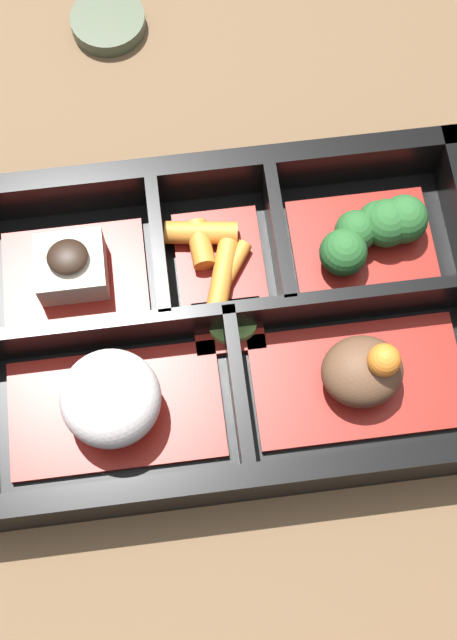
# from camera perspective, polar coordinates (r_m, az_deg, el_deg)

# --- Properties ---
(ground_plane) EXTENTS (3.00, 3.00, 0.00)m
(ground_plane) POSITION_cam_1_polar(r_m,az_deg,el_deg) (0.58, 0.00, -0.87)
(ground_plane) COLOR brown
(bento_base) EXTENTS (0.33, 0.22, 0.01)m
(bento_base) POSITION_cam_1_polar(r_m,az_deg,el_deg) (0.57, 0.00, -0.70)
(bento_base) COLOR black
(bento_base) RESTS_ON ground_plane
(bento_rim) EXTENTS (0.33, 0.22, 0.05)m
(bento_rim) POSITION_cam_1_polar(r_m,az_deg,el_deg) (0.56, -0.03, 0.14)
(bento_rim) COLOR black
(bento_rim) RESTS_ON ground_plane
(bowl_stew) EXTENTS (0.13, 0.07, 0.05)m
(bowl_stew) POSITION_cam_1_polar(r_m,az_deg,el_deg) (0.55, 8.52, -3.46)
(bowl_stew) COLOR maroon
(bowl_stew) RESTS_ON bento_base
(bowl_rice) EXTENTS (0.13, 0.07, 0.05)m
(bowl_rice) POSITION_cam_1_polar(r_m,az_deg,el_deg) (0.53, -7.47, -5.17)
(bowl_rice) COLOR maroon
(bowl_rice) RESTS_ON bento_base
(bowl_greens) EXTENTS (0.09, 0.07, 0.04)m
(bowl_greens) POSITION_cam_1_polar(r_m,az_deg,el_deg) (0.58, 9.20, 5.56)
(bowl_greens) COLOR maroon
(bowl_greens) RESTS_ON bento_base
(bowl_carrots) EXTENTS (0.06, 0.08, 0.02)m
(bowl_carrots) POSITION_cam_1_polar(r_m,az_deg,el_deg) (0.58, -0.97, 4.15)
(bowl_carrots) COLOR maroon
(bowl_carrots) RESTS_ON bento_base
(bowl_tofu) EXTENTS (0.09, 0.07, 0.04)m
(bowl_tofu) POSITION_cam_1_polar(r_m,az_deg,el_deg) (0.58, -9.93, 3.16)
(bowl_tofu) COLOR maroon
(bowl_tofu) RESTS_ON bento_base
(bowl_pickles) EXTENTS (0.04, 0.04, 0.01)m
(bowl_pickles) POSITION_cam_1_polar(r_m,az_deg,el_deg) (0.56, 0.05, -0.19)
(bowl_pickles) COLOR maroon
(bowl_pickles) RESTS_ON bento_base
(sauce_dish) EXTENTS (0.05, 0.05, 0.01)m
(sauce_dish) POSITION_cam_1_polar(r_m,az_deg,el_deg) (0.70, -7.72, 18.40)
(sauce_dish) COLOR #424C38
(sauce_dish) RESTS_ON ground_plane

